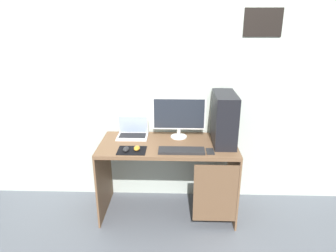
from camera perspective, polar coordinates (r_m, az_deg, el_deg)
ground_plane at (r=3.30m, az=0.00°, el=-15.64°), size 8.00×8.00×0.00m
wall_back at (r=3.09m, az=0.24°, el=8.39°), size 4.00×0.05×2.60m
desk at (r=2.98m, az=0.34°, el=-6.33°), size 1.32×0.61×0.77m
pc_tower at (r=2.91m, az=10.53°, el=1.38°), size 0.20×0.46×0.49m
monitor at (r=2.99m, az=2.10°, el=1.88°), size 0.53×0.16×0.42m
laptop at (r=3.10m, az=-6.69°, el=-1.21°), size 0.31×0.22×0.21m
keyboard at (r=2.75m, az=2.56°, el=-4.67°), size 0.42×0.14×0.02m
mousepad at (r=2.79m, az=-6.84°, el=-4.61°), size 0.26×0.20×0.00m
mouse_left at (r=2.78m, az=-5.91°, el=-4.18°), size 0.06×0.10×0.03m
mouse_right at (r=2.77m, az=-7.93°, el=-4.35°), size 0.06×0.10×0.03m
cell_phone at (r=2.77m, az=7.96°, el=-4.78°), size 0.07×0.13×0.01m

